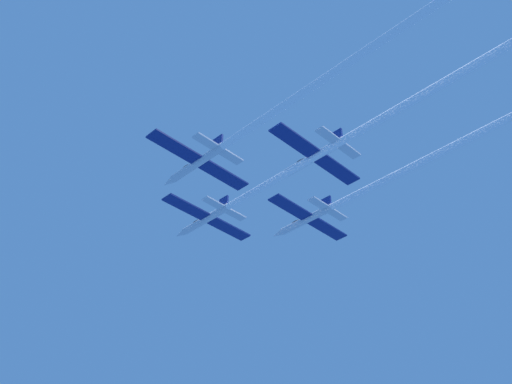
% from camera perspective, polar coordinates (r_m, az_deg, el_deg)
% --- Properties ---
extents(jet_lead, '(16.71, 57.33, 2.77)m').
position_cam_1_polar(jet_lead, '(85.66, 2.80, 1.75)').
color(jet_lead, silver).
extents(jet_left_wing, '(16.71, 56.01, 2.77)m').
position_cam_1_polar(jet_left_wing, '(74.58, 2.78, 8.24)').
color(jet_left_wing, silver).
extents(jet_right_wing, '(16.71, 57.53, 2.77)m').
position_cam_1_polar(jet_right_wing, '(88.74, 13.19, 1.68)').
color(jet_right_wing, silver).
extents(jet_slot, '(16.71, 56.73, 2.77)m').
position_cam_1_polar(jet_slot, '(76.64, 15.15, 8.70)').
color(jet_slot, silver).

